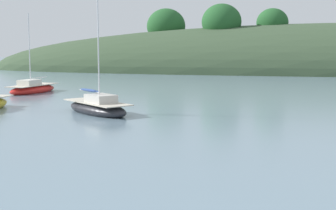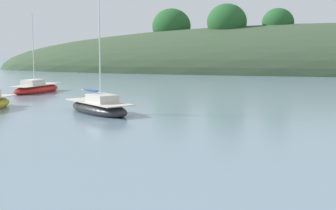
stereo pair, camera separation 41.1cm
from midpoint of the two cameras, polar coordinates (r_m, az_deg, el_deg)
sailboat_grey_yawl at (r=47.64m, az=-15.88°, el=1.98°), size 3.28×6.83×8.05m
sailboat_orange_cutter at (r=31.55m, az=-8.27°, el=-0.28°), size 6.38×6.02×9.45m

